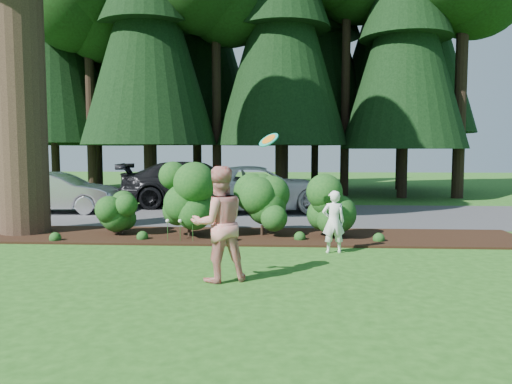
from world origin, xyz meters
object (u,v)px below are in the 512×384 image
at_px(car_white_suv, 259,189).
at_px(child, 333,222).
at_px(adult, 219,224).
at_px(car_silver_wagon, 56,192).
at_px(car_dark_suv, 198,184).
at_px(frisbee, 269,140).

height_order(car_white_suv, child, car_white_suv).
distance_m(car_white_suv, adult, 9.35).
distance_m(car_silver_wagon, car_dark_suv, 5.06).
bearing_deg(car_dark_suv, child, -160.41).
height_order(car_silver_wagon, frisbee, frisbee).
bearing_deg(frisbee, adult, -108.13).
bearing_deg(car_silver_wagon, child, -127.29).
xyz_separation_m(car_silver_wagon, child, (8.93, -6.11, -0.06)).
bearing_deg(car_white_suv, car_dark_suv, 51.13).
distance_m(car_white_suv, frisbee, 7.26).
bearing_deg(frisbee, car_silver_wagon, 140.48).
height_order(adult, frisbee, frisbee).
bearing_deg(car_silver_wagon, car_white_suv, -86.11).
xyz_separation_m(car_white_suv, adult, (-0.16, -9.35, 0.14)).
bearing_deg(car_silver_wagon, frisbee, -132.44).
relative_size(child, adult, 0.69).
distance_m(car_silver_wagon, frisbee, 9.93).
bearing_deg(car_silver_wagon, adult, -144.34).
distance_m(car_dark_suv, child, 9.43).
bearing_deg(frisbee, car_dark_suv, 109.57).
xyz_separation_m(car_dark_suv, adult, (2.26, -10.75, 0.08)).
relative_size(car_white_suv, car_dark_suv, 0.97).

